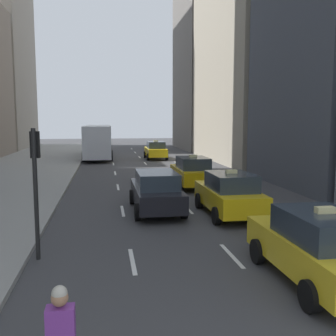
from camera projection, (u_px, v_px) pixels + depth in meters
name	position (u px, v px, depth m)	size (l,w,h in m)	color
sidewalk_left	(19.00, 172.00, 28.20)	(8.00, 66.00, 0.15)	gray
lane_markings	(159.00, 178.00, 25.79)	(5.72, 56.00, 0.01)	white
taxi_lead	(319.00, 247.00, 9.14)	(2.02, 4.40, 1.87)	yellow
taxi_second	(229.00, 194.00, 15.70)	(2.02, 4.40, 1.87)	yellow
taxi_third	(192.00, 172.00, 22.37)	(2.02, 4.40, 1.87)	yellow
taxi_fourth	(156.00, 150.00, 38.45)	(2.02, 4.40, 1.87)	yellow
sedan_black_near	(156.00, 191.00, 16.42)	(2.02, 4.86, 1.70)	black
city_bus	(98.00, 140.00, 39.50)	(2.80, 11.61, 3.25)	silver
traffic_light_pole	(35.00, 172.00, 10.62)	(0.24, 0.42, 3.60)	black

